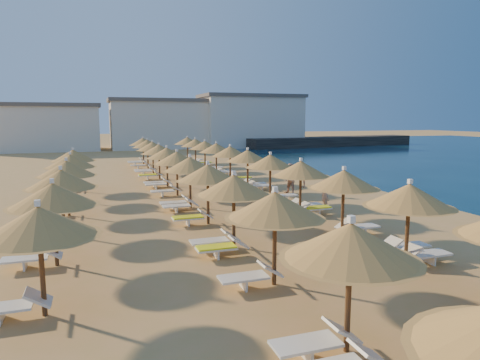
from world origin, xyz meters
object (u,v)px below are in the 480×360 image
object	(u,v)px
beachgoer_b	(291,179)
parasol_row_west	(183,162)
beachgoer_a	(325,193)
parasol_row_east	(258,159)
beachgoer_c	(302,174)
jetty	(333,141)

from	to	relation	value
beachgoer_b	parasol_row_west	bearing A→B (deg)	-119.01
parasol_row_west	beachgoer_a	distance (m)	7.80
parasol_row_east	beachgoer_b	size ratio (longest dim) A/B	23.04
parasol_row_west	beachgoer_a	world-z (taller)	parasol_row_west
beachgoer_a	beachgoer_c	world-z (taller)	beachgoer_c
jetty	parasol_row_west	size ratio (longest dim) A/B	0.71
parasol_row_west	beachgoer_b	xyz separation A→B (m)	(6.58, 0.18, -1.27)
parasol_row_west	beachgoer_b	size ratio (longest dim) A/B	23.04
beachgoer_a	beachgoer_c	bearing A→B (deg)	179.18
parasol_row_west	beachgoer_b	distance (m)	6.71
parasol_row_west	beachgoer_c	world-z (taller)	parasol_row_west
jetty	beachgoer_b	world-z (taller)	beachgoer_b
parasol_row_east	beachgoer_c	distance (m)	4.71
parasol_row_west	beachgoer_a	xyz separation A→B (m)	(6.35, -4.29, -1.41)
beachgoer_a	beachgoer_b	distance (m)	4.48
beachgoer_a	beachgoer_b	world-z (taller)	beachgoer_b
beachgoer_a	parasol_row_east	bearing A→B (deg)	-139.08
parasol_row_west	beachgoer_a	size ratio (longest dim) A/B	26.90
beachgoer_c	parasol_row_west	bearing A→B (deg)	-139.26
jetty	beachgoer_c	size ratio (longest dim) A/B	17.67
jetty	beachgoer_c	world-z (taller)	beachgoer_c
parasol_row_east	parasol_row_west	world-z (taller)	same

